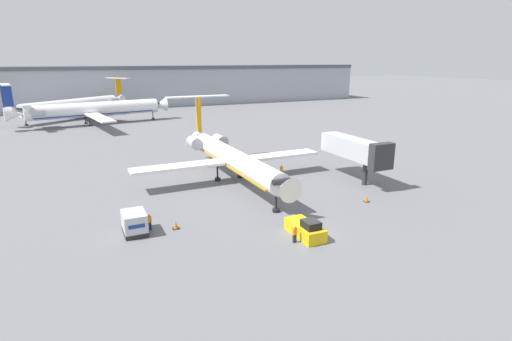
# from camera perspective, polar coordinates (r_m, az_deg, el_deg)

# --- Properties ---
(ground_plane) EXTENTS (600.00, 600.00, 0.00)m
(ground_plane) POSITION_cam_1_polar(r_m,az_deg,el_deg) (38.76, 7.84, -9.37)
(ground_plane) COLOR slate
(terminal_building) EXTENTS (180.00, 16.80, 14.08)m
(terminal_building) POSITION_cam_1_polar(r_m,az_deg,el_deg) (150.93, -17.71, 11.40)
(terminal_building) COLOR #9EA3AD
(terminal_building) RESTS_ON ground
(airplane_main) EXTENTS (26.94, 31.26, 10.53)m
(airplane_main) POSITION_cam_1_polar(r_m,az_deg,el_deg) (54.90, -3.71, 2.08)
(airplane_main) COLOR white
(airplane_main) RESTS_ON ground
(pushback_tug) EXTENTS (2.00, 4.69, 1.92)m
(pushback_tug) POSITION_cam_1_polar(r_m,az_deg,el_deg) (38.56, 7.03, -8.29)
(pushback_tug) COLOR yellow
(pushback_tug) RESTS_ON ground
(luggage_cart) EXTENTS (2.13, 3.04, 2.16)m
(luggage_cart) POSITION_cam_1_polar(r_m,az_deg,el_deg) (40.43, -16.97, -7.17)
(luggage_cart) COLOR #232326
(luggage_cart) RESTS_ON ground
(worker_near_tug) EXTENTS (0.40, 0.24, 1.65)m
(worker_near_tug) POSITION_cam_1_polar(r_m,az_deg,el_deg) (37.14, 5.55, -8.99)
(worker_near_tug) COLOR #232838
(worker_near_tug) RESTS_ON ground
(worker_by_wing) EXTENTS (0.40, 0.24, 1.62)m
(worker_by_wing) POSITION_cam_1_polar(r_m,az_deg,el_deg) (57.38, 3.67, -0.02)
(worker_by_wing) COLOR #232838
(worker_by_wing) RESTS_ON ground
(worker_on_apron) EXTENTS (0.40, 0.24, 1.67)m
(worker_on_apron) POSITION_cam_1_polar(r_m,az_deg,el_deg) (40.93, -14.98, -7.06)
(worker_on_apron) COLOR #232838
(worker_on_apron) RESTS_ON ground
(traffic_cone_left) EXTENTS (0.66, 0.66, 0.81)m
(traffic_cone_left) POSITION_cam_1_polar(r_m,az_deg,el_deg) (40.76, -11.39, -7.65)
(traffic_cone_left) COLOR black
(traffic_cone_left) RESTS_ON ground
(traffic_cone_right) EXTENTS (0.61, 0.61, 0.78)m
(traffic_cone_right) POSITION_cam_1_polar(r_m,az_deg,el_deg) (48.99, 15.53, -3.92)
(traffic_cone_right) COLOR black
(traffic_cone_right) RESTS_ON ground
(airplane_parked_far_left) EXTENTS (39.36, 38.18, 10.84)m
(airplane_parked_far_left) POSITION_cam_1_polar(r_m,az_deg,el_deg) (111.41, -22.45, 8.07)
(airplane_parked_far_left) COLOR white
(airplane_parked_far_left) RESTS_ON ground
(airplane_parked_far_right) EXTENTS (32.64, 28.56, 10.67)m
(airplane_parked_far_right) POSITION_cam_1_polar(r_m,az_deg,el_deg) (125.15, -24.46, 8.51)
(airplane_parked_far_right) COLOR silver
(airplane_parked_far_right) RESTS_ON ground
(jet_bridge) EXTENTS (3.20, 12.09, 6.19)m
(jet_bridge) POSITION_cam_1_polar(r_m,az_deg,el_deg) (56.20, 14.02, 3.00)
(jet_bridge) COLOR #2D2D33
(jet_bridge) RESTS_ON ground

